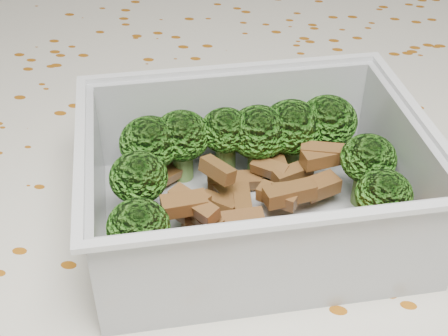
# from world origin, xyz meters

# --- Properties ---
(dining_table) EXTENTS (1.40, 0.90, 0.75)m
(dining_table) POSITION_xyz_m (0.00, 0.00, 0.67)
(dining_table) COLOR brown
(dining_table) RESTS_ON ground
(tablecloth) EXTENTS (1.46, 0.96, 0.19)m
(tablecloth) POSITION_xyz_m (0.00, 0.00, 0.72)
(tablecloth) COLOR silver
(tablecloth) RESTS_ON dining_table
(lunch_container) EXTENTS (0.24, 0.21, 0.07)m
(lunch_container) POSITION_xyz_m (0.02, -0.02, 0.78)
(lunch_container) COLOR silver
(lunch_container) RESTS_ON tablecloth
(broccoli_florets) EXTENTS (0.18, 0.16, 0.05)m
(broccoli_florets) POSITION_xyz_m (0.01, 0.00, 0.79)
(broccoli_florets) COLOR #608C3F
(broccoli_florets) RESTS_ON lunch_container
(meat_pile) EXTENTS (0.12, 0.10, 0.03)m
(meat_pile) POSITION_xyz_m (0.02, -0.02, 0.78)
(meat_pile) COLOR brown
(meat_pile) RESTS_ON lunch_container
(sausage) EXTENTS (0.16, 0.08, 0.03)m
(sausage) POSITION_xyz_m (0.04, -0.06, 0.78)
(sausage) COLOR #B6401C
(sausage) RESTS_ON lunch_container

